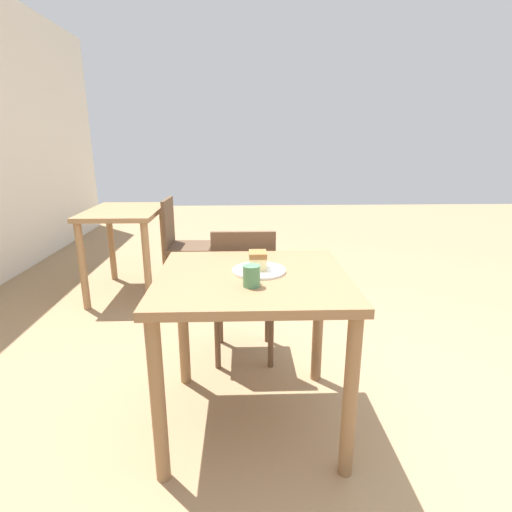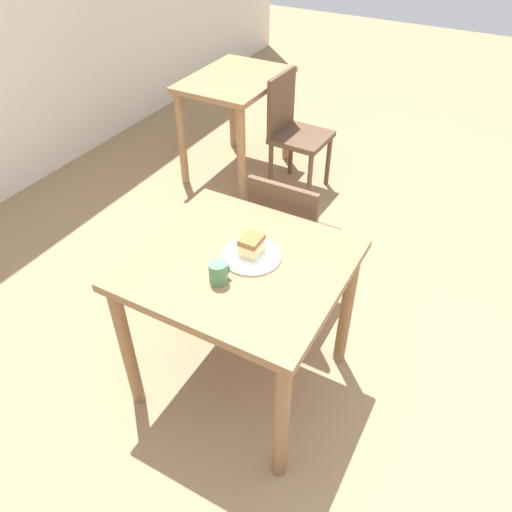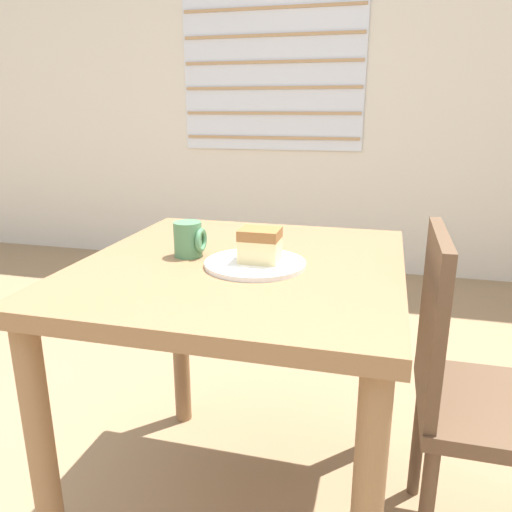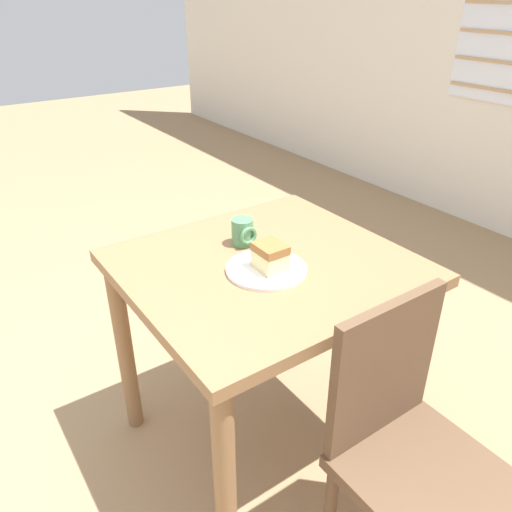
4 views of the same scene
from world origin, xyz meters
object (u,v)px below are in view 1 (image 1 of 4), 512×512
(dining_table_near, at_px, (252,301))
(coffee_mug, at_px, (252,276))
(chair_far_corner, at_px, (182,242))
(cake_slice, at_px, (258,260))
(chair_near_window, at_px, (244,290))
(plate, at_px, (259,270))
(dining_table_far, at_px, (125,226))

(dining_table_near, xyz_separation_m, coffee_mug, (-0.14, 0.01, 0.17))
(chair_far_corner, xyz_separation_m, cake_slice, (-1.75, -0.62, 0.35))
(chair_near_window, distance_m, cake_slice, 0.64)
(plate, distance_m, cake_slice, 0.05)
(dining_table_far, xyz_separation_m, plate, (-1.77, -1.12, 0.16))
(dining_table_far, distance_m, cake_slice, 2.09)
(chair_near_window, xyz_separation_m, chair_far_corner, (1.21, 0.55, 0.00))
(chair_near_window, relative_size, cake_slice, 9.04)
(dining_table_far, bearing_deg, chair_near_window, -139.23)
(chair_far_corner, relative_size, coffee_mug, 9.53)
(cake_slice, bearing_deg, dining_table_near, 153.93)
(cake_slice, bearing_deg, coffee_mug, 170.32)
(dining_table_near, xyz_separation_m, plate, (0.04, -0.03, 0.13))
(chair_near_window, height_order, coffee_mug, chair_near_window)
(cake_slice, bearing_deg, chair_near_window, 7.00)
(plate, xyz_separation_m, coffee_mug, (-0.19, 0.04, 0.04))
(dining_table_far, relative_size, chair_far_corner, 0.97)
(plate, bearing_deg, chair_far_corner, 19.52)
(chair_far_corner, relative_size, cake_slice, 9.04)
(chair_far_corner, distance_m, coffee_mug, 2.06)
(chair_far_corner, bearing_deg, dining_table_far, 91.09)
(chair_far_corner, bearing_deg, cake_slice, -158.46)
(plate, relative_size, cake_slice, 2.59)
(dining_table_near, height_order, cake_slice, cake_slice)
(dining_table_near, relative_size, coffee_mug, 9.48)
(cake_slice, relative_size, coffee_mug, 1.05)
(dining_table_near, xyz_separation_m, chair_far_corner, (1.80, 0.59, -0.17))
(dining_table_near, bearing_deg, plate, -36.27)
(dining_table_far, distance_m, coffee_mug, 2.24)
(dining_table_far, distance_m, chair_far_corner, 0.52)
(coffee_mug, bearing_deg, chair_near_window, 2.48)
(dining_table_far, xyz_separation_m, chair_far_corner, (-0.01, -0.50, -0.15))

